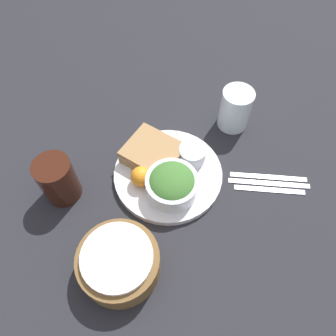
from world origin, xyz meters
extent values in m
plane|color=#232328|center=(0.00, 0.00, 0.00)|extent=(4.00, 4.00, 0.00)
cylinder|color=silver|center=(0.00, 0.00, 0.01)|extent=(0.26, 0.26, 0.02)
cube|color=#A37A4C|center=(0.05, -0.01, 0.03)|extent=(0.13, 0.12, 0.02)
cube|color=silver|center=(0.05, -0.01, 0.04)|extent=(0.13, 0.11, 0.01)
cube|color=#A37A4C|center=(0.05, -0.01, 0.05)|extent=(0.13, 0.12, 0.02)
cylinder|color=white|center=(-0.04, 0.04, 0.04)|extent=(0.12, 0.12, 0.05)
ellipsoid|color=#3D702D|center=(-0.04, 0.04, 0.05)|extent=(0.11, 0.11, 0.06)
cylinder|color=#B7B7BC|center=(-0.03, -0.07, 0.04)|extent=(0.07, 0.07, 0.04)
sphere|color=orange|center=(0.04, 0.06, 0.04)|extent=(0.05, 0.05, 0.05)
cylinder|color=#38190F|center=(0.18, 0.18, 0.06)|extent=(0.08, 0.08, 0.12)
cylinder|color=brown|center=(-0.05, 0.24, 0.03)|extent=(0.17, 0.17, 0.07)
cylinder|color=white|center=(-0.05, 0.24, 0.07)|extent=(0.14, 0.14, 0.01)
cube|color=silver|center=(-0.21, -0.14, 0.00)|extent=(0.17, 0.10, 0.01)
cube|color=silver|center=(-0.21, -0.12, 0.00)|extent=(0.18, 0.11, 0.01)
cube|color=silver|center=(-0.22, -0.11, 0.00)|extent=(0.15, 0.09, 0.01)
cylinder|color=silver|center=(-0.05, -0.24, 0.06)|extent=(0.08, 0.08, 0.11)
camera|label=1|loc=(-0.24, 0.34, 0.69)|focal=35.00mm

